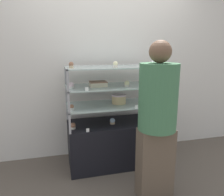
% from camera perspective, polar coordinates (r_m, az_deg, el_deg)
% --- Properties ---
extents(ground_plane, '(20.00, 20.00, 0.00)m').
position_cam_1_polar(ground_plane, '(3.10, 0.00, -16.52)').
color(ground_plane, brown).
extents(back_wall, '(8.00, 0.05, 2.60)m').
position_cam_1_polar(back_wall, '(3.11, -1.93, 8.83)').
color(back_wall, silver).
rests_on(back_wall, ground_plane).
extents(display_base, '(1.13, 0.55, 0.58)m').
position_cam_1_polar(display_base, '(2.96, 0.00, -11.65)').
color(display_base, black).
rests_on(display_base, ground_plane).
extents(display_riser_lower, '(1.13, 0.55, 0.24)m').
position_cam_1_polar(display_riser_lower, '(2.79, 0.00, -1.97)').
color(display_riser_lower, '#99999E').
rests_on(display_riser_lower, display_base).
extents(display_riser_middle, '(1.13, 0.55, 0.24)m').
position_cam_1_polar(display_riser_middle, '(2.74, 0.00, 2.92)').
color(display_riser_middle, '#99999E').
rests_on(display_riser_middle, display_riser_lower).
extents(display_riser_upper, '(1.13, 0.55, 0.24)m').
position_cam_1_polar(display_riser_upper, '(2.70, 0.00, 7.95)').
color(display_riser_upper, '#99999E').
rests_on(display_riser_upper, display_riser_middle).
extents(layer_cake_centerpiece, '(0.19, 0.19, 0.12)m').
position_cam_1_polar(layer_cake_centerpiece, '(2.82, 1.81, -0.24)').
color(layer_cake_centerpiece, '#DBBC84').
rests_on(layer_cake_centerpiece, display_riser_lower).
extents(sheet_cake_frosted, '(0.21, 0.17, 0.06)m').
position_cam_1_polar(sheet_cake_frosted, '(2.70, -3.68, 3.71)').
color(sheet_cake_frosted, beige).
rests_on(sheet_cake_frosted, display_riser_middle).
extents(cupcake_0, '(0.07, 0.07, 0.08)m').
position_cam_1_polar(cupcake_0, '(2.67, -10.19, -7.21)').
color(cupcake_0, beige).
rests_on(cupcake_0, display_base).
extents(cupcake_1, '(0.07, 0.07, 0.08)m').
position_cam_1_polar(cupcake_1, '(2.79, 0.11, -6.07)').
color(cupcake_1, '#CCB28C').
rests_on(cupcake_1, display_base).
extents(cupcake_2, '(0.07, 0.07, 0.08)m').
position_cam_1_polar(cupcake_2, '(2.92, 10.35, -5.43)').
color(cupcake_2, '#CCB28C').
rests_on(cupcake_2, display_base).
extents(price_tag_0, '(0.04, 0.00, 0.04)m').
position_cam_1_polar(price_tag_0, '(2.55, -6.36, -8.36)').
color(price_tag_0, white).
rests_on(price_tag_0, display_base).
extents(cupcake_3, '(0.05, 0.05, 0.07)m').
position_cam_1_polar(cupcake_3, '(2.58, -10.46, -2.40)').
color(cupcake_3, white).
rests_on(cupcake_3, display_riser_lower).
extents(cupcake_4, '(0.05, 0.05, 0.07)m').
position_cam_1_polar(cupcake_4, '(2.88, 10.49, -0.74)').
color(cupcake_4, beige).
rests_on(cupcake_4, display_riser_lower).
extents(price_tag_1, '(0.04, 0.00, 0.04)m').
position_cam_1_polar(price_tag_1, '(2.61, 6.40, -2.27)').
color(price_tag_1, white).
rests_on(price_tag_1, display_riser_lower).
extents(cupcake_5, '(0.06, 0.06, 0.07)m').
position_cam_1_polar(cupcake_5, '(2.60, -10.50, 3.24)').
color(cupcake_5, white).
rests_on(cupcake_5, display_riser_middle).
extents(cupcake_6, '(0.06, 0.06, 0.07)m').
position_cam_1_polar(cupcake_6, '(2.68, 3.91, 3.72)').
color(cupcake_6, beige).
rests_on(cupcake_6, display_riser_middle).
extents(cupcake_7, '(0.06, 0.06, 0.07)m').
position_cam_1_polar(cupcake_7, '(2.81, 10.14, 3.99)').
color(cupcake_7, '#CCB28C').
rests_on(cupcake_7, display_riser_middle).
extents(price_tag_2, '(0.04, 0.00, 0.04)m').
position_cam_1_polar(price_tag_2, '(2.42, -6.61, 2.35)').
color(price_tag_2, white).
rests_on(price_tag_2, display_riser_middle).
extents(cupcake_8, '(0.05, 0.05, 0.07)m').
position_cam_1_polar(cupcake_8, '(2.53, -10.61, 8.47)').
color(cupcake_8, '#CCB28C').
rests_on(cupcake_8, display_riser_upper).
extents(cupcake_9, '(0.05, 0.05, 0.07)m').
position_cam_1_polar(cupcake_9, '(2.57, 0.93, 8.77)').
color(cupcake_9, beige).
rests_on(cupcake_9, display_riser_upper).
extents(cupcake_10, '(0.05, 0.05, 0.07)m').
position_cam_1_polar(cupcake_10, '(2.77, 10.58, 8.86)').
color(cupcake_10, '#CCB28C').
rests_on(cupcake_10, display_riser_upper).
extents(price_tag_3, '(0.04, 0.00, 0.04)m').
position_cam_1_polar(price_tag_3, '(2.59, 9.79, 8.33)').
color(price_tag_3, white).
rests_on(price_tag_3, display_riser_upper).
extents(customer_figure, '(0.37, 0.37, 1.60)m').
position_cam_1_polar(customer_figure, '(2.18, 11.69, -5.22)').
color(customer_figure, brown).
rests_on(customer_figure, ground_plane).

